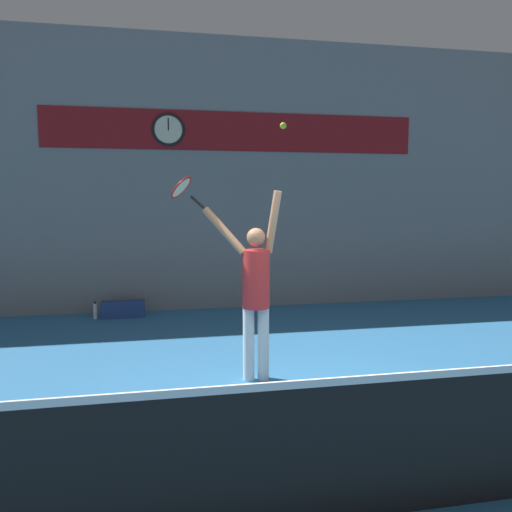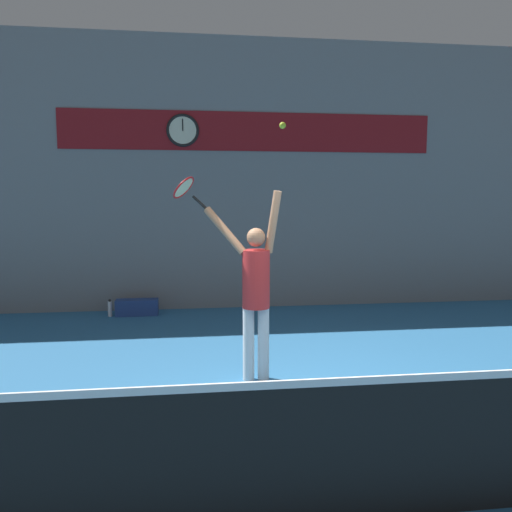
# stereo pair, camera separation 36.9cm
# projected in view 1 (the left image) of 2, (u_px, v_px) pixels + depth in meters

# --- Properties ---
(ground_plane) EXTENTS (18.00, 18.00, 0.00)m
(ground_plane) POSITION_uv_depth(u_px,v_px,m) (326.00, 426.00, 4.53)
(ground_plane) COLOR teal
(back_wall) EXTENTS (18.00, 0.10, 5.00)m
(back_wall) POSITION_uv_depth(u_px,v_px,m) (236.00, 175.00, 9.32)
(back_wall) COLOR slate
(back_wall) RESTS_ON ground_plane
(sponsor_banner) EXTENTS (6.86, 0.02, 0.71)m
(sponsor_banner) POSITION_uv_depth(u_px,v_px,m) (236.00, 132.00, 9.17)
(sponsor_banner) COLOR maroon
(scoreboard_clock) EXTENTS (0.59, 0.05, 0.59)m
(scoreboard_clock) POSITION_uv_depth(u_px,v_px,m) (168.00, 130.00, 8.92)
(scoreboard_clock) COLOR beige
(court_net) EXTENTS (7.18, 0.07, 1.06)m
(court_net) POSITION_uv_depth(u_px,v_px,m) (393.00, 442.00, 3.21)
(court_net) COLOR #333333
(court_net) RESTS_ON ground_plane
(tennis_player) EXTENTS (0.88, 0.53, 2.15)m
(tennis_player) POSITION_uv_depth(u_px,v_px,m) (255.00, 287.00, 5.61)
(tennis_player) COLOR white
(tennis_player) RESTS_ON ground_plane
(tennis_racket) EXTENTS (0.46, 0.40, 0.40)m
(tennis_racket) POSITION_uv_depth(u_px,v_px,m) (183.00, 189.00, 5.75)
(tennis_racket) COLOR black
(tennis_ball) EXTENTS (0.07, 0.07, 0.07)m
(tennis_ball) POSITION_uv_depth(u_px,v_px,m) (283.00, 126.00, 5.31)
(tennis_ball) COLOR #CCDB2D
(water_bottle) EXTENTS (0.07, 0.07, 0.30)m
(water_bottle) POSITION_uv_depth(u_px,v_px,m) (95.00, 311.00, 8.60)
(water_bottle) COLOR silver
(water_bottle) RESTS_ON ground_plane
(equipment_bag) EXTENTS (0.74, 0.25, 0.28)m
(equipment_bag) POSITION_uv_depth(u_px,v_px,m) (123.00, 309.00, 8.73)
(equipment_bag) COLOR navy
(equipment_bag) RESTS_ON ground_plane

